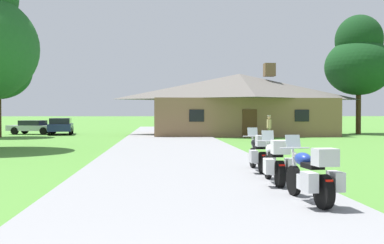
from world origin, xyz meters
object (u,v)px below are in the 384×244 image
motorcycle_blue_nearest_to_camera (313,176)px  parked_navy_suv_far_left (61,125)px  bystander_tan_shirt_near_lodge (269,127)px  parked_silver_sedan_far_left (34,127)px  motorcycle_white_second_in_row (276,162)px  tree_right_of_lodge (359,59)px  motorcycle_black_farthest_in_row (259,153)px

motorcycle_blue_nearest_to_camera → parked_navy_suv_far_left: size_ratio=0.43×
bystander_tan_shirt_near_lodge → parked_silver_sedan_far_left: (-17.83, 11.23, -0.31)m
motorcycle_white_second_in_row → parked_navy_suv_far_left: bearing=113.7°
motorcycle_blue_nearest_to_camera → tree_right_of_lodge: bearing=59.3°
motorcycle_blue_nearest_to_camera → motorcycle_white_second_in_row: 2.49m
motorcycle_blue_nearest_to_camera → tree_right_of_lodge: (14.48, 30.57, 5.97)m
motorcycle_black_farthest_in_row → motorcycle_white_second_in_row: bearing=-92.9°
bystander_tan_shirt_near_lodge → parked_silver_sedan_far_left: 21.08m
parked_silver_sedan_far_left → tree_right_of_lodge: bearing=-79.8°
tree_right_of_lodge → parked_navy_suv_far_left: bearing=178.7°
motorcycle_white_second_in_row → parked_silver_sedan_far_left: bearing=117.4°
bystander_tan_shirt_near_lodge → parked_navy_suv_far_left: size_ratio=0.35×
motorcycle_white_second_in_row → bystander_tan_shirt_near_lodge: 18.49m
motorcycle_blue_nearest_to_camera → parked_silver_sedan_far_left: size_ratio=0.46×
motorcycle_white_second_in_row → bystander_tan_shirt_near_lodge: (4.18, 18.00, 0.34)m
tree_right_of_lodge → parked_silver_sedan_far_left: (-28.23, 1.16, -5.94)m
tree_right_of_lodge → parked_navy_suv_far_left: 26.46m
motorcycle_black_farthest_in_row → tree_right_of_lodge: 29.99m
motorcycle_black_farthest_in_row → parked_silver_sedan_far_left: size_ratio=0.46×
motorcycle_white_second_in_row → parked_silver_sedan_far_left: 32.27m
tree_right_of_lodge → parked_silver_sedan_far_left: bearing=177.7°
motorcycle_black_farthest_in_row → bystander_tan_shirt_near_lodge: size_ratio=1.23×
bystander_tan_shirt_near_lodge → parked_navy_suv_far_left: (-15.41, 10.66, -0.17)m
motorcycle_white_second_in_row → motorcycle_blue_nearest_to_camera: bearing=-85.5°
motorcycle_white_second_in_row → parked_navy_suv_far_left: size_ratio=0.43×
motorcycle_white_second_in_row → tree_right_of_lodge: size_ratio=0.20×
tree_right_of_lodge → parked_navy_suv_far_left: tree_right_of_lodge is taller
motorcycle_blue_nearest_to_camera → motorcycle_black_farthest_in_row: size_ratio=1.00×
motorcycle_blue_nearest_to_camera → tree_right_of_lodge: 34.35m
motorcycle_blue_nearest_to_camera → motorcycle_black_farthest_in_row: same height
tree_right_of_lodge → motorcycle_blue_nearest_to_camera: bearing=-115.3°
bystander_tan_shirt_near_lodge → parked_navy_suv_far_left: 18.74m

